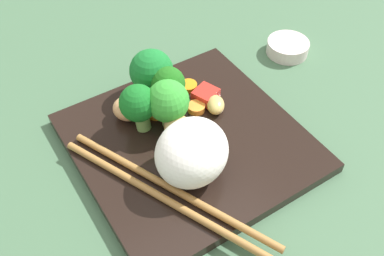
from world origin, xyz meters
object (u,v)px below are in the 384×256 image
square_plate (189,142)px  chopstick_pair (167,193)px  broccoli_floret_0 (168,85)px  carrot_slice_3 (196,108)px  sauce_cup (288,47)px  rice_mound (192,152)px

square_plate → chopstick_pair: size_ratio=1.03×
broccoli_floret_0 → carrot_slice_3: (2.38, -2.25, -2.93)cm
broccoli_floret_0 → square_plate: bearing=-96.5°
square_plate → chopstick_pair: chopstick_pair is taller
square_plate → carrot_slice_3: 4.68cm
broccoli_floret_0 → chopstick_pair: 12.96cm
carrot_slice_3 → sauce_cup: carrot_slice_3 is taller
square_plate → rice_mound: (-2.00, -4.08, 3.78)cm
rice_mound → chopstick_pair: 4.70cm
square_plate → broccoli_floret_0: (0.65, 5.66, 3.97)cm
square_plate → rice_mound: bearing=-116.1°
chopstick_pair → square_plate: bearing=107.1°
square_plate → chopstick_pair: 7.78cm
sauce_cup → rice_mound: bearing=-151.9°
sauce_cup → square_plate: bearing=-158.9°
chopstick_pair → rice_mound: bearing=82.4°
broccoli_floret_0 → sauce_cup: 20.12cm
carrot_slice_3 → broccoli_floret_0: bearing=136.6°
rice_mound → broccoli_floret_0: bearing=74.8°
carrot_slice_3 → chopstick_pair: (-8.63, -8.71, -0.01)cm
square_plate → broccoli_floret_0: size_ratio=4.39×
broccoli_floret_0 → sauce_cup: broccoli_floret_0 is taller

